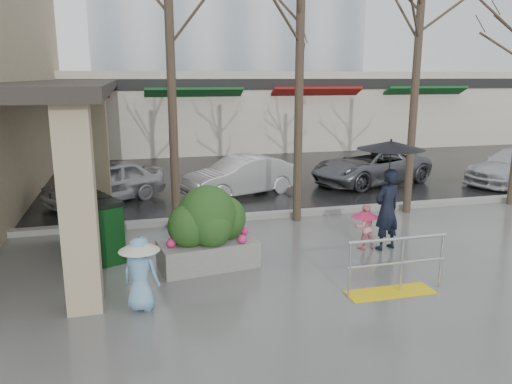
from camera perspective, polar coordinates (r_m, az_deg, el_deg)
name	(u,v)px	position (r m, az deg, el deg)	size (l,w,h in m)	color
ground	(299,274)	(9.88, 4.89, -9.37)	(120.00, 120.00, 0.00)	#51514F
street_asphalt	(180,139)	(30.98, -8.71, 5.96)	(120.00, 36.00, 0.01)	black
curb	(250,216)	(13.48, -0.72, -2.80)	(120.00, 0.30, 0.15)	gray
canopy_slab	(66,81)	(16.69, -20.85, 11.77)	(2.80, 18.00, 0.25)	#2D2823
pillar_front	(78,207)	(8.39, -19.65, -1.60)	(0.55, 0.55, 3.50)	tan
pillar_back	(98,150)	(14.76, -17.58, 4.62)	(0.55, 0.55, 3.50)	tan
storefront_row	(224,110)	(27.10, -3.68, 9.35)	(34.00, 6.74, 4.00)	beige
handrail	(394,273)	(9.27, 15.51, -8.87)	(1.90, 0.50, 1.03)	yellow
tree_west	(169,18)	(12.32, -9.92, 19.04)	(3.20, 3.20, 6.80)	#382B21
tree_midwest	(301,15)	(13.01, 5.12, 19.51)	(3.20, 3.20, 7.00)	#382B21
tree_mideast	(419,34)	(14.40, 18.12, 16.82)	(3.20, 3.20, 6.50)	#382B21
woman	(389,183)	(11.21, 14.91, 1.01)	(1.45, 1.45, 2.47)	black
child_pink	(365,223)	(11.36, 12.31, -3.49)	(0.60, 0.60, 1.00)	pink
child_blue	(140,268)	(8.42, -13.09, -8.42)	(0.72, 0.67, 1.25)	#6F9FC5
planter	(208,228)	(10.04, -5.53, -4.13)	(2.04, 1.23, 1.68)	gray
news_boxes	(92,222)	(11.47, -18.23, -3.32)	(1.43, 2.36, 1.31)	#0D3B13
car_a	(104,182)	(15.84, -16.94, 1.09)	(1.49, 3.70, 1.26)	#A1A1A5
car_b	(241,176)	(16.10, -1.69, 1.85)	(1.33, 3.82, 1.26)	silver
car_c	(370,166)	(18.34, 12.94, 2.90)	(2.09, 4.53, 1.26)	#595B61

